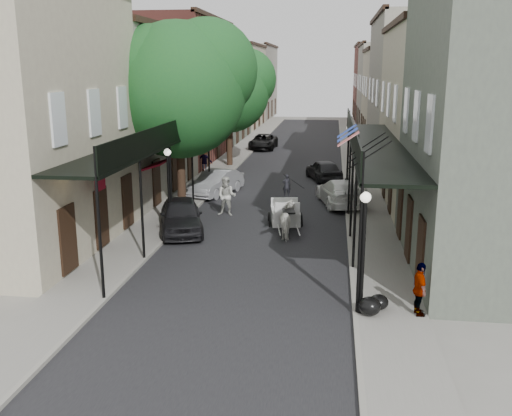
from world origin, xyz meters
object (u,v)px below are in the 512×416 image
(pedestrian_walking, at_px, (227,196))
(pedestrian_sidewalk_left, at_px, (205,160))
(lamppost_left, at_px, (169,188))
(lamppost_right_near, at_px, (363,251))
(pedestrian_sidewalk_right, at_px, (420,289))
(car_right_near, at_px, (340,192))
(tree_near, at_px, (187,84))
(car_left_far, at_px, (263,142))
(tree_far, at_px, (234,88))
(car_left_mid, at_px, (216,183))
(car_right_far, at_px, (324,170))
(car_left_near, at_px, (181,216))
(carriage, at_px, (285,203))
(lamppost_right_far, at_px, (348,153))
(horse, at_px, (289,220))

(pedestrian_walking, distance_m, pedestrian_sidewalk_left, 12.01)
(lamppost_left, bearing_deg, lamppost_right_near, -44.29)
(pedestrian_sidewalk_right, height_order, car_right_near, pedestrian_sidewalk_right)
(tree_near, relative_size, car_right_near, 1.98)
(car_left_far, bearing_deg, lamppost_left, -90.33)
(tree_far, height_order, car_left_mid, tree_far)
(pedestrian_walking, bearing_deg, lamppost_left, -115.76)
(tree_near, distance_m, pedestrian_sidewalk_right, 16.70)
(lamppost_right_near, bearing_deg, car_right_near, 91.99)
(car_right_far, bearing_deg, car_left_far, -85.58)
(tree_far, relative_size, pedestrian_walking, 4.31)
(car_left_near, height_order, car_left_mid, car_left_near)
(carriage, height_order, car_left_near, carriage)
(lamppost_right_far, bearing_deg, pedestrian_sidewalk_right, -85.14)
(car_right_far, bearing_deg, tree_far, -52.74)
(horse, distance_m, car_right_near, 6.87)
(lamppost_right_far, bearing_deg, car_left_near, -122.86)
(carriage, xyz_separation_m, car_left_near, (-4.54, -2.21, -0.22))
(pedestrian_walking, xyz_separation_m, car_right_far, (4.69, 10.04, -0.30))
(pedestrian_sidewalk_left, relative_size, car_right_near, 0.36)
(pedestrian_sidewalk_left, relative_size, car_left_far, 0.36)
(horse, height_order, car_right_near, horse)
(lamppost_right_near, bearing_deg, car_right_far, 94.02)
(pedestrian_sidewalk_right, bearing_deg, tree_near, 31.29)
(tree_near, relative_size, pedestrian_sidewalk_left, 5.50)
(lamppost_left, distance_m, horse, 5.56)
(horse, relative_size, car_left_far, 0.37)
(horse, distance_m, pedestrian_sidewalk_right, 9.11)
(lamppost_right_far, xyz_separation_m, car_left_near, (-7.70, -11.92, -1.27))
(tree_far, height_order, horse, tree_far)
(horse, bearing_deg, lamppost_left, -9.70)
(tree_near, height_order, car_left_mid, tree_near)
(pedestrian_sidewalk_left, bearing_deg, tree_far, -113.56)
(pedestrian_walking, distance_m, car_left_near, 3.56)
(tree_near, bearing_deg, car_right_near, 15.91)
(lamppost_right_far, relative_size, horse, 2.04)
(car_right_near, bearing_deg, tree_far, -68.52)
(tree_near, bearing_deg, lamppost_right_near, -55.73)
(lamppost_right_near, distance_m, carriage, 10.82)
(tree_near, height_order, pedestrian_walking, tree_near)
(lamppost_left, height_order, horse, lamppost_left)
(horse, height_order, pedestrian_sidewalk_left, pedestrian_sidewalk_left)
(tree_near, relative_size, pedestrian_sidewalk_right, 5.89)
(horse, bearing_deg, car_left_far, -89.68)
(lamppost_right_near, xyz_separation_m, pedestrian_sidewalk_right, (1.70, 0.00, -1.11))
(lamppost_left, height_order, car_left_far, lamppost_left)
(pedestrian_walking, bearing_deg, car_right_near, 34.10)
(pedestrian_walking, height_order, pedestrian_sidewalk_right, pedestrian_walking)
(tree_far, bearing_deg, pedestrian_sidewalk_left, -114.27)
(pedestrian_sidewalk_left, relative_size, car_right_far, 0.43)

